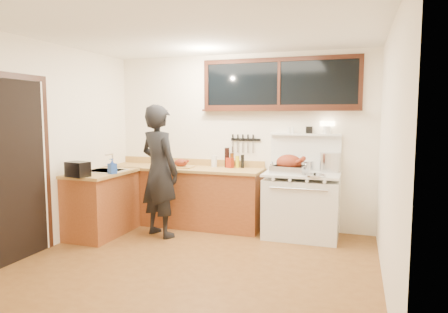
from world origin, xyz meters
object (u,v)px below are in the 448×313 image
(vintage_stove, at_px, (302,203))
(cutting_board, at_px, (181,164))
(man, at_px, (159,171))
(roast_turkey, at_px, (289,165))

(vintage_stove, relative_size, cutting_board, 4.02)
(man, relative_size, roast_turkey, 3.64)
(vintage_stove, bearing_deg, cutting_board, -178.75)
(cutting_board, relative_size, roast_turkey, 0.79)
(man, xyz_separation_m, cutting_board, (0.08, 0.54, 0.04))
(man, distance_m, cutting_board, 0.55)
(man, bearing_deg, vintage_stove, 16.96)
(roast_turkey, bearing_deg, man, -163.20)
(cutting_board, height_order, roast_turkey, roast_turkey)
(cutting_board, bearing_deg, roast_turkey, -0.65)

